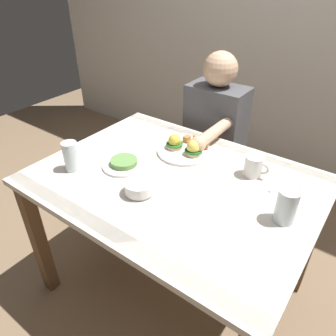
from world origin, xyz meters
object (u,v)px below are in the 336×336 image
object	(u,v)px
dining_table	(174,197)
water_glass_near	(286,208)
fork	(288,188)
side_plate	(124,164)
eggs_benedict_plate	(185,148)
coffee_mug	(254,166)
diner_person	(213,136)
water_glass_far	(71,158)
fruit_bowl	(139,187)

from	to	relation	value
dining_table	water_glass_near	distance (m)	0.50
fork	side_plate	distance (m)	0.72
eggs_benedict_plate	fork	bearing A→B (deg)	1.02
coffee_mug	diner_person	distance (m)	0.57
eggs_benedict_plate	coffee_mug	distance (m)	0.35
dining_table	water_glass_far	bearing A→B (deg)	-152.70
side_plate	eggs_benedict_plate	bearing A→B (deg)	59.42
eggs_benedict_plate	coffee_mug	xyz separation A→B (m)	(0.35, 0.01, 0.03)
eggs_benedict_plate	fork	world-z (taller)	eggs_benedict_plate
diner_person	eggs_benedict_plate	bearing A→B (deg)	-81.81
water_glass_far	diner_person	size ratio (longest dim) A/B	0.12
coffee_mug	water_glass_near	size ratio (longest dim) A/B	0.84
fruit_bowl	fork	bearing A→B (deg)	39.32
eggs_benedict_plate	side_plate	distance (m)	0.31
coffee_mug	water_glass_near	world-z (taller)	water_glass_near
coffee_mug	dining_table	bearing A→B (deg)	-139.70
water_glass_near	fork	bearing A→B (deg)	103.88
water_glass_far	eggs_benedict_plate	bearing A→B (deg)	52.36
side_plate	diner_person	world-z (taller)	diner_person
dining_table	diner_person	xyz separation A→B (m)	(-0.14, 0.60, 0.02)
fruit_bowl	coffee_mug	size ratio (longest dim) A/B	1.08
coffee_mug	fork	xyz separation A→B (m)	(0.16, -0.00, -0.05)
dining_table	diner_person	distance (m)	0.62
dining_table	side_plate	xyz separation A→B (m)	(-0.24, -0.06, 0.12)
water_glass_near	fruit_bowl	bearing A→B (deg)	-160.40
water_glass_far	side_plate	world-z (taller)	water_glass_far
dining_table	water_glass_far	xyz separation A→B (m)	(-0.41, -0.21, 0.17)
eggs_benedict_plate	fruit_bowl	size ratio (longest dim) A/B	2.25
coffee_mug	side_plate	size ratio (longest dim) A/B	0.56
dining_table	diner_person	size ratio (longest dim) A/B	1.05
water_glass_near	side_plate	bearing A→B (deg)	-174.11
fruit_bowl	water_glass_far	world-z (taller)	water_glass_far
fork	water_glass_far	bearing A→B (deg)	-152.62
dining_table	water_glass_near	world-z (taller)	water_glass_near
water_glass_near	water_glass_far	distance (m)	0.92
water_glass_far	water_glass_near	bearing A→B (deg)	14.54
fork	water_glass_near	xyz separation A→B (m)	(0.05, -0.20, 0.06)
water_glass_near	diner_person	distance (m)	0.86
eggs_benedict_plate	water_glass_near	bearing A→B (deg)	-19.14
fruit_bowl	side_plate	world-z (taller)	fruit_bowl
dining_table	diner_person	bearing A→B (deg)	103.30
fruit_bowl	fork	distance (m)	0.62
eggs_benedict_plate	side_plate	xyz separation A→B (m)	(-0.16, -0.27, -0.01)
dining_table	fork	world-z (taller)	fork
coffee_mug	water_glass_far	bearing A→B (deg)	-147.15
fork	water_glass_near	distance (m)	0.22
diner_person	coffee_mug	bearing A→B (deg)	-42.90
coffee_mug	side_plate	xyz separation A→B (m)	(-0.51, -0.28, -0.04)
fork	water_glass_near	bearing A→B (deg)	-76.12
coffee_mug	diner_person	xyz separation A→B (m)	(-0.41, 0.38, -0.14)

